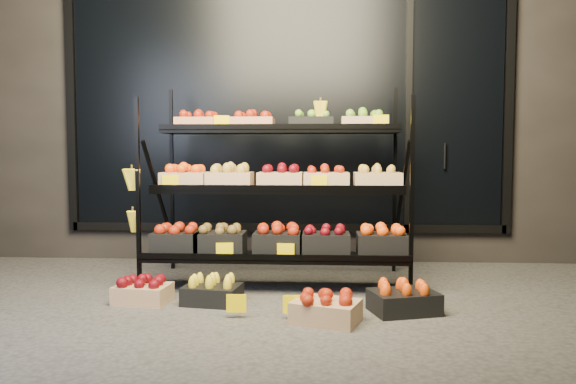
# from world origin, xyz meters

# --- Properties ---
(ground) EXTENTS (24.00, 24.00, 0.00)m
(ground) POSITION_xyz_m (0.00, 0.00, 0.00)
(ground) COLOR #514F4C
(ground) RESTS_ON ground
(building) EXTENTS (6.00, 2.08, 3.50)m
(building) POSITION_xyz_m (0.00, 2.59, 1.75)
(building) COLOR #2D2826
(building) RESTS_ON ground
(display_rack) EXTENTS (2.18, 1.02, 1.66)m
(display_rack) POSITION_xyz_m (-0.00, 0.60, 0.79)
(display_rack) COLOR black
(display_rack) RESTS_ON ground
(tag_floor_a) EXTENTS (0.13, 0.01, 0.12)m
(tag_floor_a) POSITION_xyz_m (-0.19, -0.40, 0.06)
(tag_floor_a) COLOR #FFDB00
(tag_floor_a) RESTS_ON ground
(tag_floor_b) EXTENTS (0.13, 0.01, 0.12)m
(tag_floor_b) POSITION_xyz_m (0.18, -0.40, 0.06)
(tag_floor_b) COLOR #FFDB00
(tag_floor_b) RESTS_ON ground
(floor_crate_left) EXTENTS (0.41, 0.32, 0.19)m
(floor_crate_left) POSITION_xyz_m (-0.93, -0.05, 0.09)
(floor_crate_left) COLOR tan
(floor_crate_left) RESTS_ON ground
(floor_crate_midleft) EXTENTS (0.43, 0.34, 0.20)m
(floor_crate_midleft) POSITION_xyz_m (-0.42, -0.05, 0.09)
(floor_crate_midleft) COLOR black
(floor_crate_midleft) RESTS_ON ground
(floor_crate_midright) EXTENTS (0.48, 0.42, 0.20)m
(floor_crate_midright) POSITION_xyz_m (0.39, -0.45, 0.10)
(floor_crate_midright) COLOR tan
(floor_crate_midright) RESTS_ON ground
(floor_crate_right) EXTENTS (0.50, 0.42, 0.21)m
(floor_crate_right) POSITION_xyz_m (0.92, -0.20, 0.10)
(floor_crate_right) COLOR black
(floor_crate_right) RESTS_ON ground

